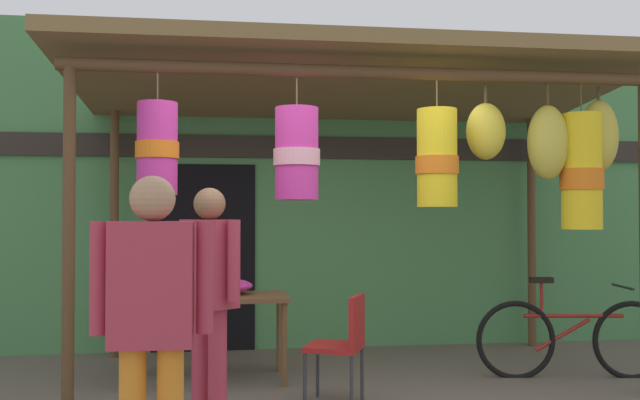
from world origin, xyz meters
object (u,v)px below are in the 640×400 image
object	(u,v)px
folding_chair	(344,339)
vendor_in_orange	(152,314)
customer_foreground	(209,284)
flower_heap_on_table	(212,286)
display_table	(208,305)
parked_bicycle	(573,338)

from	to	relation	value
folding_chair	vendor_in_orange	bearing A→B (deg)	-125.00
vendor_in_orange	customer_foreground	xyz separation A→B (m)	(0.25, 1.45, -0.00)
flower_heap_on_table	folding_chair	size ratio (longest dim) A/B	0.89
display_table	folding_chair	world-z (taller)	folding_chair
vendor_in_orange	display_table	bearing A→B (deg)	85.51
display_table	vendor_in_orange	xyz separation A→B (m)	(-0.21, -2.72, 0.30)
flower_heap_on_table	customer_foreground	world-z (taller)	customer_foreground
display_table	vendor_in_orange	size ratio (longest dim) A/B	0.84
parked_bicycle	customer_foreground	distance (m)	3.41
display_table	parked_bicycle	distance (m)	3.27
parked_bicycle	customer_foreground	bearing A→B (deg)	-163.22
folding_chair	customer_foreground	xyz separation A→B (m)	(-1.01, -0.34, 0.47)
customer_foreground	folding_chair	bearing A→B (deg)	18.81
folding_chair	parked_bicycle	xyz separation A→B (m)	(2.19, 0.62, -0.16)
folding_chair	display_table	bearing A→B (deg)	138.51
display_table	flower_heap_on_table	world-z (taller)	flower_heap_on_table
flower_heap_on_table	folding_chair	world-z (taller)	flower_heap_on_table
display_table	customer_foreground	bearing A→B (deg)	-88.52
display_table	customer_foreground	world-z (taller)	customer_foreground
folding_chair	parked_bicycle	size ratio (longest dim) A/B	0.48
folding_chair	parked_bicycle	world-z (taller)	parked_bicycle
parked_bicycle	display_table	bearing A→B (deg)	174.67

